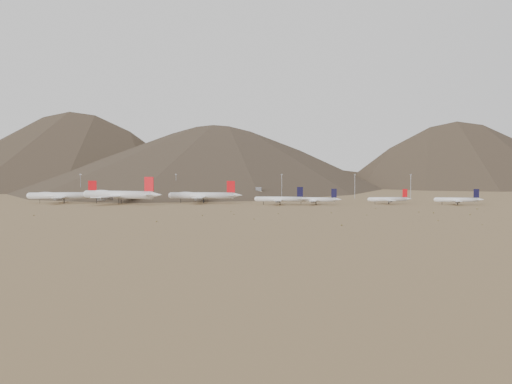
# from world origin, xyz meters

# --- Properties ---
(ground) EXTENTS (3000.00, 3000.00, 0.00)m
(ground) POSITION_xyz_m (0.00, 0.00, 0.00)
(ground) COLOR #9A7E4F
(ground) RESTS_ON ground
(mountain_ridge) EXTENTS (4400.00, 1000.00, 300.00)m
(mountain_ridge) POSITION_xyz_m (0.00, 900.00, 150.00)
(mountain_ridge) COLOR #4D3C2E
(mountain_ridge) RESTS_ON ground
(widebody_west) EXTENTS (66.46, 52.36, 20.12)m
(widebody_west) POSITION_xyz_m (-140.01, 29.78, 6.94)
(widebody_west) COLOR white
(widebody_west) RESTS_ON ground
(widebody_centre) EXTENTS (78.21, 61.98, 23.91)m
(widebody_centre) POSITION_xyz_m (-85.73, 21.28, 8.25)
(widebody_centre) COLOR white
(widebody_centre) RESTS_ON ground
(widebody_east) EXTENTS (67.45, 51.71, 20.02)m
(widebody_east) POSITION_xyz_m (-14.70, 39.88, 6.90)
(widebody_east) COLOR white
(widebody_east) RESTS_ON ground
(narrowbody_a) EXTENTS (46.52, 33.16, 15.35)m
(narrowbody_a) POSITION_xyz_m (56.18, 20.29, 4.98)
(narrowbody_a) COLOR white
(narrowbody_a) RESTS_ON ground
(narrowbody_b) EXTENTS (41.85, 30.44, 13.87)m
(narrowbody_b) POSITION_xyz_m (86.86, 23.83, 4.50)
(narrowbody_b) COLOR white
(narrowbody_b) RESTS_ON ground
(narrowbody_c) EXTENTS (39.54, 28.87, 13.15)m
(narrowbody_c) POSITION_xyz_m (150.50, 37.67, 4.27)
(narrowbody_c) COLOR white
(narrowbody_c) RESTS_ON ground
(narrowbody_d) EXTENTS (41.58, 29.95, 13.72)m
(narrowbody_d) POSITION_xyz_m (207.46, 30.62, 4.45)
(narrowbody_d) COLOR white
(narrowbody_d) RESTS_ON ground
(control_tower) EXTENTS (8.00, 8.00, 12.00)m
(control_tower) POSITION_xyz_m (30.00, 120.00, 5.32)
(control_tower) COLOR gray
(control_tower) RESTS_ON ground
(mast_far_west) EXTENTS (2.00, 0.60, 25.70)m
(mast_far_west) POSITION_xyz_m (-157.78, 115.96, 14.20)
(mast_far_west) COLOR gray
(mast_far_west) RESTS_ON ground
(mast_west) EXTENTS (2.00, 0.60, 25.70)m
(mast_west) POSITION_xyz_m (-58.16, 126.61, 14.20)
(mast_west) COLOR gray
(mast_west) RESTS_ON ground
(mast_centre) EXTENTS (2.00, 0.60, 25.70)m
(mast_centre) POSITION_xyz_m (53.98, 117.63, 14.20)
(mast_centre) COLOR gray
(mast_centre) RESTS_ON ground
(mast_east) EXTENTS (2.00, 0.60, 25.70)m
(mast_east) POSITION_xyz_m (129.59, 131.21, 14.20)
(mast_east) COLOR gray
(mast_east) RESTS_ON ground
(mast_far_east) EXTENTS (2.00, 0.60, 25.70)m
(mast_far_east) POSITION_xyz_m (186.50, 130.21, 14.20)
(mast_far_east) COLOR gray
(mast_far_east) RESTS_ON ground
(desert_scrub) EXTENTS (440.01, 176.41, 0.92)m
(desert_scrub) POSITION_xyz_m (73.57, -83.99, 0.32)
(desert_scrub) COLOR olive
(desert_scrub) RESTS_ON ground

